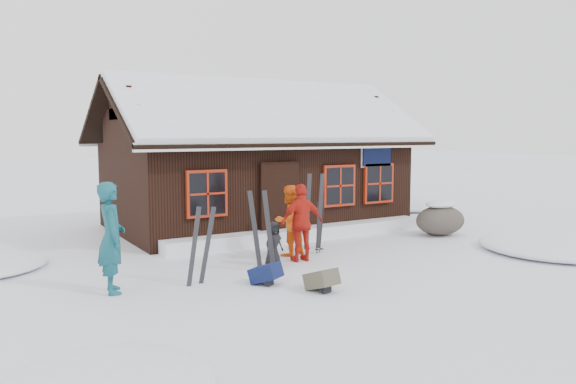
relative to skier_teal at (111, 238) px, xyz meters
name	(u,v)px	position (x,y,z in m)	size (l,w,h in m)	color
ground	(300,264)	(3.98, 0.14, -0.98)	(120.00, 120.00, 0.00)	white
mountain_hut	(254,173)	(5.48, 5.12, 0.60)	(8.90, 6.09, 4.42)	black
snow_drift	(303,233)	(5.48, 2.39, -0.80)	(7.60, 0.60, 0.35)	white
snow_mounds	(316,242)	(5.63, 2.01, -0.98)	(20.60, 13.20, 0.48)	white
skier_teal	(111,238)	(0.00, 0.00, 0.00)	(0.71, 0.47, 1.96)	#134E5A
skier_orange_left	(289,220)	(4.20, 0.98, -0.17)	(0.79, 0.61, 1.62)	#EB5B10
skier_orange_right	(302,223)	(4.15, 0.34, -0.13)	(1.00, 0.42, 1.70)	red
skier_crouched	(273,244)	(3.40, 0.28, -0.51)	(0.46, 0.30, 0.95)	black
boulder	(440,219)	(9.09, 1.05, -0.54)	(1.47, 1.10, 0.85)	#554C44
ski_pair_left	(201,247)	(1.53, -0.30, -0.27)	(0.57, 0.20, 1.50)	black
ski_pair_mid	(262,232)	(2.97, -0.03, -0.18)	(0.48, 0.35, 1.70)	black
ski_pair_right	(314,212)	(5.11, 1.32, -0.09)	(0.49, 0.20, 1.88)	black
ski_poles	(319,228)	(4.96, 0.86, -0.40)	(0.22, 0.11, 1.24)	black
backpack_blue	(266,277)	(2.56, -0.92, -0.84)	(0.39, 0.52, 0.28)	#0F1741
backpack_olive	(322,283)	(3.19, -1.83, -0.83)	(0.40, 0.54, 0.29)	#4A4735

